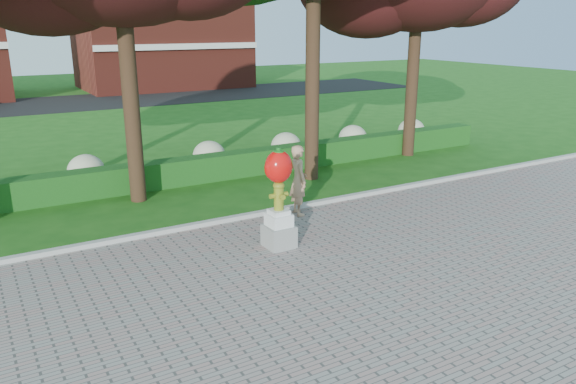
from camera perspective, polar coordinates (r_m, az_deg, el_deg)
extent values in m
plane|color=#1D5314|center=(12.07, 2.35, -6.89)|extent=(100.00, 100.00, 0.00)
cube|color=gray|center=(9.33, 16.12, -15.12)|extent=(40.00, 14.00, 0.04)
cube|color=#ADADA5|center=(14.48, -4.03, -2.47)|extent=(40.00, 0.18, 0.15)
cube|color=#144714|center=(17.92, -9.73, 2.21)|extent=(24.00, 0.70, 0.80)
ellipsoid|color=#B1BA8E|center=(18.07, -19.82, 2.06)|extent=(1.10, 1.10, 0.99)
ellipsoid|color=#B1BA8E|center=(19.14, -8.02, 3.69)|extent=(1.10, 1.10, 0.99)
ellipsoid|color=#B1BA8E|center=(20.42, -0.19, 4.69)|extent=(1.10, 1.10, 0.99)
ellipsoid|color=#B1BA8E|center=(22.04, 6.61, 5.49)|extent=(1.10, 1.10, 0.99)
ellipsoid|color=#B1BA8E|center=(23.93, 12.42, 6.11)|extent=(1.10, 1.10, 0.99)
cube|color=black|center=(38.08, -21.13, 8.45)|extent=(50.00, 8.00, 0.02)
cube|color=maroon|center=(45.52, -12.67, 14.40)|extent=(12.00, 8.00, 6.40)
cylinder|color=black|center=(15.90, -15.75, 9.83)|extent=(0.44, 0.44, 6.16)
cylinder|color=black|center=(17.61, 2.52, 12.89)|extent=(0.44, 0.44, 7.28)
cylinder|color=black|center=(21.50, 12.54, 11.36)|extent=(0.44, 0.44, 5.88)
cube|color=gray|center=(12.55, -0.93, -4.50)|extent=(0.62, 0.62, 0.49)
cube|color=silver|center=(12.42, -0.93, -2.84)|extent=(0.50, 0.50, 0.28)
cube|color=silver|center=(12.36, -0.94, -2.02)|extent=(0.40, 0.40, 0.10)
cylinder|color=olive|center=(12.25, -0.95, -0.58)|extent=(0.22, 0.22, 0.55)
ellipsoid|color=olive|center=(12.17, -0.95, 0.66)|extent=(0.26, 0.26, 0.18)
cylinder|color=olive|center=(12.16, -1.60, -0.43)|extent=(0.12, 0.11, 0.11)
cylinder|color=olive|center=(12.31, -0.31, -0.21)|extent=(0.12, 0.11, 0.11)
cylinder|color=olive|center=(12.11, -0.60, -0.50)|extent=(0.12, 0.12, 0.12)
cylinder|color=olive|center=(12.15, -0.95, 1.02)|extent=(0.08, 0.08, 0.05)
ellipsoid|color=red|center=(12.06, -0.96, 2.60)|extent=(0.62, 0.55, 0.72)
ellipsoid|color=red|center=(11.98, -1.70, 2.40)|extent=(0.30, 0.30, 0.46)
ellipsoid|color=red|center=(12.15, -0.23, 2.61)|extent=(0.30, 0.30, 0.46)
cylinder|color=#166219|center=(11.98, -0.97, 4.24)|extent=(0.10, 0.10, 0.12)
ellipsoid|color=#166219|center=(11.99, -0.97, 4.10)|extent=(0.24, 0.24, 0.08)
imported|color=tan|center=(14.45, 1.06, 1.21)|extent=(0.54, 0.73, 1.84)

